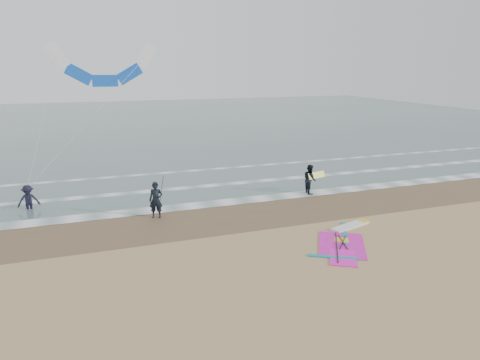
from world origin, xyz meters
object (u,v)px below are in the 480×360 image
object	(u,v)px
person_standing	(156,200)
person_walking	(310,179)
windsurf_rig	(345,239)
person_wading	(28,195)
surf_kite	(104,69)

from	to	relation	value
person_standing	person_walking	xyz separation A→B (m)	(9.69, 1.31, -0.05)
person_standing	person_walking	world-z (taller)	person_standing
windsurf_rig	person_standing	world-z (taller)	person_standing
person_walking	person_wading	world-z (taller)	person_walking
person_standing	person_wading	distance (m)	7.41
windsurf_rig	surf_kite	distance (m)	18.71
windsurf_rig	person_wading	world-z (taller)	person_wading
person_standing	person_wading	size ratio (longest dim) A/B	1.10
person_wading	surf_kite	bearing A→B (deg)	38.25
person_walking	person_standing	bearing A→B (deg)	102.47
person_walking	person_wading	size ratio (longest dim) A/B	1.05
surf_kite	person_standing	bearing A→B (deg)	-78.33
person_walking	surf_kite	size ratio (longest dim) A/B	0.22
person_wading	person_standing	bearing A→B (deg)	-36.68
person_walking	person_wading	bearing A→B (deg)	86.58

